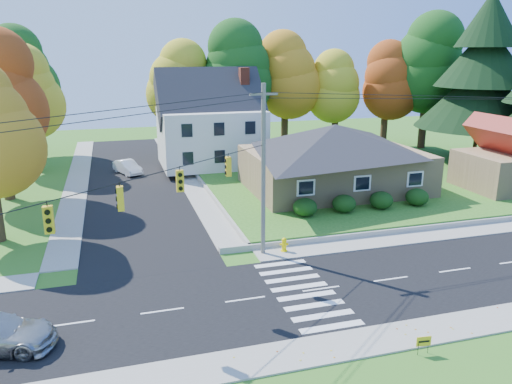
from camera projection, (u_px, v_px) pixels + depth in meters
ground at (321, 289)px, 25.36m from camera, size 120.00×120.00×0.00m
road_main at (321, 289)px, 25.35m from camera, size 90.00×8.00×0.02m
road_cross at (133, 179)px, 47.20m from camera, size 8.00×44.00×0.02m
sidewalk_north at (288, 252)px, 29.96m from camera, size 90.00×2.00×0.08m
sidewalk_south at (369, 341)px, 20.73m from camera, size 90.00×2.00×0.08m
lawn at (358, 174)px, 48.19m from camera, size 30.00×30.00×0.50m
ranch_house at (334, 156)px, 41.40m from camera, size 14.60×10.60×5.40m
colonial_house at (211, 124)px, 49.97m from camera, size 10.40×8.40×9.60m
garage at (508, 161)px, 41.60m from camera, size 7.30×6.30×4.60m
hedge_row at (363, 202)px, 36.12m from camera, size 10.70×1.70×1.27m
traffic_infrastructure at (311, 185)px, 25.16m from camera, size 38.10×10.66×10.00m
tree_lot_0 at (181, 83)px, 53.95m from camera, size 6.72×6.72×12.51m
tree_lot_1 at (237, 71)px, 54.29m from camera, size 7.84×7.84×14.60m
tree_lot_2 at (285, 76)px, 57.01m from camera, size 7.28×7.28×13.56m
tree_lot_3 at (337, 87)px, 58.07m from camera, size 6.16×6.16×11.47m
tree_lot_4 at (387, 81)px, 58.59m from camera, size 6.72×6.72×12.51m
tree_lot_5 at (428, 64)px, 57.29m from camera, size 8.40×8.40×15.64m
conifer_east_a at (484, 74)px, 50.41m from camera, size 12.80×12.80×16.96m
tree_west_2 at (29, 92)px, 48.18m from camera, size 6.72×6.72×12.51m
tree_west_3 at (18, 75)px, 54.67m from camera, size 7.84×7.84×14.60m
white_car at (128, 167)px, 48.94m from camera, size 2.84×4.28×1.33m
fire_hydrant at (284, 245)px, 29.90m from camera, size 0.53×0.41×0.92m
yard_sign at (424, 342)px, 19.78m from camera, size 0.62×0.10×0.78m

